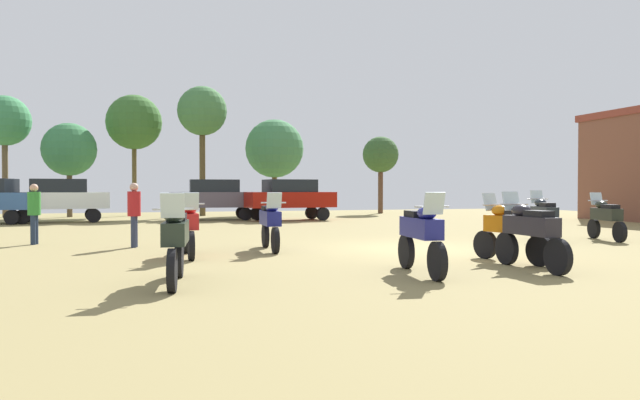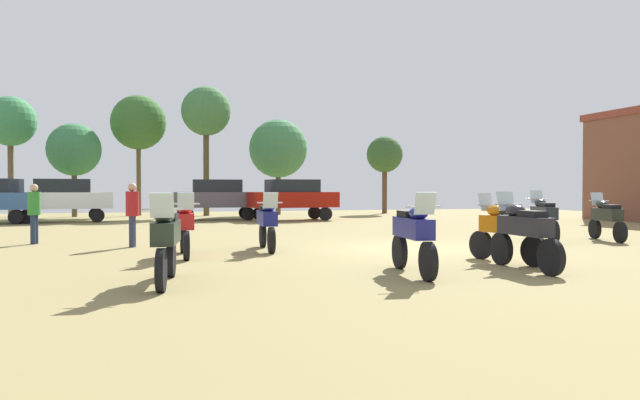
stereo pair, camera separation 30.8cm
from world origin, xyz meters
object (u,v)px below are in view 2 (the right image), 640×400
(motorcycle_1, at_px, (543,217))
(motorcycle_4, at_px, (524,232))
(motorcycle_6, at_px, (166,239))
(tree_5, at_px, (206,113))
(motorcycle_2, at_px, (267,222))
(motorcycle_10, at_px, (185,225))
(tree_7, at_px, (10,122))
(motorcycle_8, at_px, (505,229))
(motorcycle_3, at_px, (413,234))
(car_4, at_px, (292,197))
(tree_3, at_px, (278,149))
(car_1, at_px, (217,196))
(motorcycle_11, at_px, (607,217))
(person_2, at_px, (132,210))
(car_2, at_px, (62,197))
(tree_1, at_px, (138,123))
(tree_4, at_px, (385,155))
(tree_6, at_px, (74,150))
(person_3, at_px, (34,209))

(motorcycle_1, distance_m, motorcycle_4, 6.45)
(motorcycle_6, bearing_deg, tree_5, -89.32)
(motorcycle_2, xyz_separation_m, motorcycle_10, (-2.07, -0.85, 0.00))
(tree_5, distance_m, tree_7, 10.48)
(motorcycle_1, relative_size, motorcycle_8, 1.07)
(motorcycle_3, distance_m, tree_7, 28.57)
(motorcycle_6, bearing_deg, tree_7, -66.15)
(motorcycle_1, height_order, car_4, car_4)
(car_4, xyz_separation_m, tree_3, (0.54, 6.28, 2.75))
(car_4, relative_size, tree_3, 0.79)
(motorcycle_1, xyz_separation_m, motorcycle_2, (-8.22, -0.17, -0.02))
(motorcycle_1, bearing_deg, car_1, 136.47)
(motorcycle_11, height_order, person_2, person_2)
(car_2, distance_m, tree_1, 8.14)
(tree_4, bearing_deg, tree_5, -178.85)
(car_4, bearing_deg, tree_5, 24.13)
(motorcycle_8, xyz_separation_m, car_2, (-11.38, 18.39, 0.45))
(motorcycle_3, height_order, car_1, car_1)
(motorcycle_3, height_order, motorcycle_8, motorcycle_3)
(motorcycle_8, distance_m, car_4, 17.24)
(car_4, bearing_deg, motorcycle_6, 153.90)
(car_1, distance_m, tree_3, 7.00)
(person_2, xyz_separation_m, tree_4, (14.30, 17.97, 2.64))
(car_2, height_order, car_4, same)
(motorcycle_2, bearing_deg, tree_5, -87.93)
(tree_7, bearing_deg, tree_1, 2.37)
(motorcycle_8, height_order, tree_6, tree_6)
(person_3, bearing_deg, tree_1, 4.98)
(motorcycle_10, relative_size, tree_1, 0.31)
(motorcycle_3, height_order, car_2, car_2)
(motorcycle_1, height_order, motorcycle_11, motorcycle_1)
(motorcycle_3, distance_m, tree_1, 26.71)
(motorcycle_3, distance_m, person_2, 8.37)
(tree_4, xyz_separation_m, tree_7, (-21.41, 0.87, 1.53))
(motorcycle_11, xyz_separation_m, tree_4, (0.66, 19.68, 2.93))
(motorcycle_2, relative_size, tree_6, 0.42)
(motorcycle_2, bearing_deg, tree_6, -68.43)
(motorcycle_8, height_order, tree_5, tree_5)
(motorcycle_8, bearing_deg, motorcycle_6, 174.90)
(motorcycle_4, height_order, tree_4, tree_4)
(motorcycle_10, distance_m, car_1, 15.78)
(motorcycle_8, relative_size, person_2, 1.22)
(tree_3, xyz_separation_m, tree_7, (-14.63, 0.85, 1.24))
(motorcycle_11, xyz_separation_m, car_2, (-17.27, 14.60, 0.46))
(tree_5, bearing_deg, motorcycle_6, -95.83)
(tree_4, bearing_deg, motorcycle_6, -118.85)
(motorcycle_4, distance_m, car_2, 22.40)
(motorcycle_1, distance_m, tree_4, 19.96)
(person_3, height_order, tree_5, tree_5)
(motorcycle_10, bearing_deg, tree_6, -76.81)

